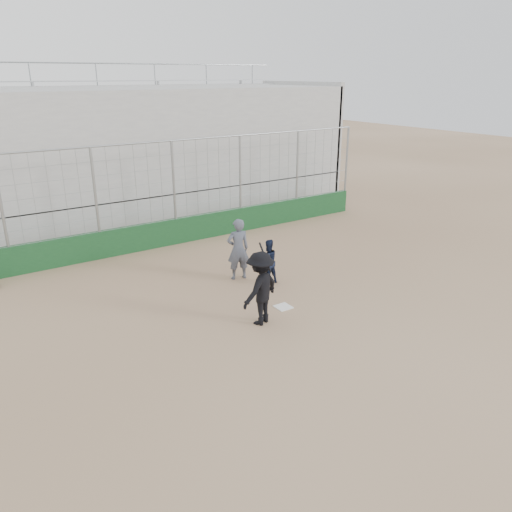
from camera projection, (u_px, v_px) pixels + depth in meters
ground at (283, 307)px, 14.36m from camera, size 90.00×90.00×0.00m
home_plate at (283, 307)px, 14.35m from camera, size 0.44×0.44×0.02m
backstop at (176, 220)px, 19.47m from camera, size 18.10×0.25×4.04m
bleachers at (126, 153)px, 22.65m from camera, size 20.25×6.70×6.98m
batter_at_plate at (260, 288)px, 13.14m from camera, size 1.48×1.15×2.14m
catcher_crouched at (268, 269)px, 15.78m from camera, size 0.77×0.63×1.02m
umpire at (238, 252)px, 16.08m from camera, size 0.83×0.63×1.82m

